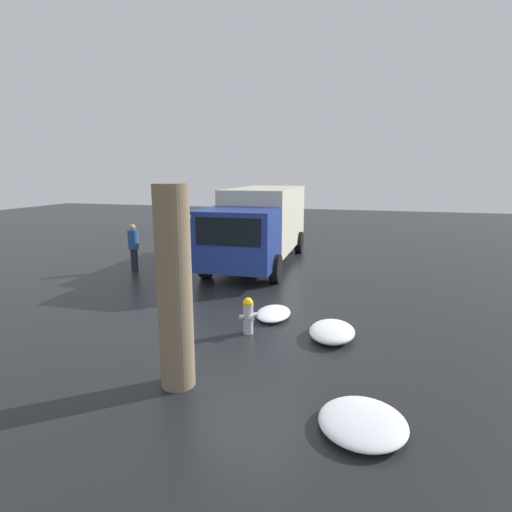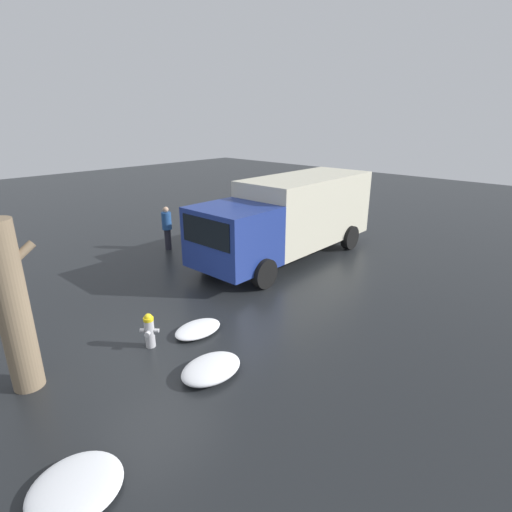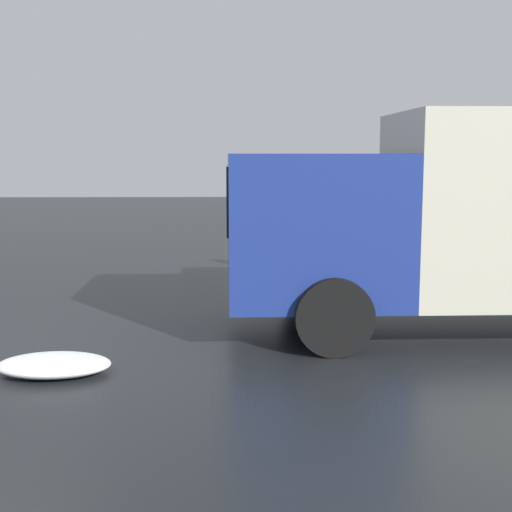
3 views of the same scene
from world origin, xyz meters
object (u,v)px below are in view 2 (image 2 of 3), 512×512
Objects in this scene: tree_trunk at (13,308)px; delivery_truck at (291,215)px; fire_hydrant at (149,330)px; pedestrian at (167,226)px.

delivery_truck is (9.11, 1.01, -0.09)m from tree_trunk.
fire_hydrant is 0.49× the size of pedestrian.
delivery_truck is at bearing 151.10° from fire_hydrant.
delivery_truck is 4.68m from pedestrian.
delivery_truck is 4.59× the size of pedestrian.
tree_trunk is 9.16m from delivery_truck.
fire_hydrant is at bearing -166.29° from pedestrian.
fire_hydrant is at bearing 101.66° from delivery_truck.
pedestrian is (4.30, 5.43, 0.48)m from fire_hydrant.
tree_trunk is 8.28m from pedestrian.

